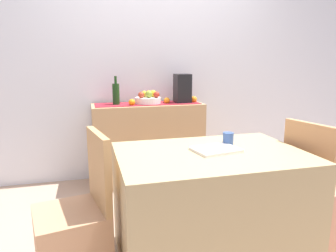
{
  "coord_description": "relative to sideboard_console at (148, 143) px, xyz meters",
  "views": [
    {
      "loc": [
        -0.74,
        -2.28,
        1.3
      ],
      "look_at": [
        -0.05,
        0.35,
        0.73
      ],
      "focal_mm": 33.05,
      "sensor_mm": 36.0,
      "label": 1
    }
  ],
  "objects": [
    {
      "name": "coffee_maker",
      "position": [
        0.38,
        0.0,
        0.59
      ],
      "size": [
        0.16,
        0.18,
        0.31
      ],
      "primitive_type": "cube",
      "color": "black",
      "rests_on": "sideboard_console"
    },
    {
      "name": "orange_loose_near_bowl",
      "position": [
        0.51,
        -0.02,
        0.47
      ],
      "size": [
        0.07,
        0.07,
        0.07
      ],
      "primitive_type": "sphere",
      "color": "orange",
      "rests_on": "sideboard_console"
    },
    {
      "name": "room_wall_rear",
      "position": [
        0.12,
        0.26,
        0.92
      ],
      "size": [
        6.4,
        0.06,
        2.7
      ],
      "primitive_type": "cube",
      "color": "silver",
      "rests_on": "ground"
    },
    {
      "name": "fruit_bowl",
      "position": [
        0.0,
        0.0,
        0.47
      ],
      "size": [
        0.27,
        0.27,
        0.06
      ],
      "primitive_type": "cylinder",
      "color": "white",
      "rests_on": "table_runner"
    },
    {
      "name": "apple_right",
      "position": [
        0.08,
        -0.05,
        0.53
      ],
      "size": [
        0.06,
        0.06,
        0.06
      ],
      "primitive_type": "sphere",
      "color": "#B52C1E",
      "rests_on": "fruit_bowl"
    },
    {
      "name": "dining_table",
      "position": [
        0.12,
        -1.46,
        -0.06
      ],
      "size": [
        1.18,
        0.81,
        0.74
      ],
      "primitive_type": "cube",
      "color": "tan",
      "rests_on": "ground"
    },
    {
      "name": "apple_upper",
      "position": [
        0.07,
        0.04,
        0.54
      ],
      "size": [
        0.07,
        0.07,
        0.07
      ],
      "primitive_type": "sphere",
      "color": "gold",
      "rests_on": "fruit_bowl"
    },
    {
      "name": "open_book",
      "position": [
        0.16,
        -1.44,
        0.32
      ],
      "size": [
        0.31,
        0.26,
        0.02
      ],
      "primitive_type": "cube",
      "rotation": [
        0.0,
        0.0,
        0.19
      ],
      "color": "white",
      "rests_on": "dining_table"
    },
    {
      "name": "table_runner",
      "position": [
        0.0,
        0.0,
        0.43
      ],
      "size": [
        1.1,
        0.32,
        0.01
      ],
      "primitive_type": "cube",
      "color": "maroon",
      "rests_on": "sideboard_console"
    },
    {
      "name": "chair_by_corner",
      "position": [
        0.97,
        -1.46,
        -0.16
      ],
      "size": [
        0.48,
        0.48,
        0.9
      ],
      "color": "tan",
      "rests_on": "ground"
    },
    {
      "name": "chair_near_window",
      "position": [
        -0.73,
        -1.45,
        -0.16
      ],
      "size": [
        0.47,
        0.47,
        0.9
      ],
      "color": "tan",
      "rests_on": "ground"
    },
    {
      "name": "orange_loose_far",
      "position": [
        0.2,
        -0.03,
        0.46
      ],
      "size": [
        0.07,
        0.07,
        0.07
      ],
      "primitive_type": "sphere",
      "color": "orange",
      "rests_on": "sideboard_console"
    },
    {
      "name": "sideboard_console",
      "position": [
        0.0,
        0.0,
        0.0
      ],
      "size": [
        1.17,
        0.42,
        0.86
      ],
      "primitive_type": "cube",
      "color": "tan",
      "rests_on": "ground"
    },
    {
      "name": "ground_plane",
      "position": [
        0.12,
        -0.92,
        -0.44
      ],
      "size": [
        6.4,
        6.4,
        0.02
      ],
      "primitive_type": "cube",
      "color": "tan",
      "rests_on": "ground"
    },
    {
      "name": "orange_loose_mid",
      "position": [
        -0.18,
        -0.09,
        0.46
      ],
      "size": [
        0.07,
        0.07,
        0.07
      ],
      "primitive_type": "sphere",
      "color": "orange",
      "rests_on": "sideboard_console"
    },
    {
      "name": "apple_center",
      "position": [
        -0.07,
        -0.04,
        0.53
      ],
      "size": [
        0.07,
        0.07,
        0.07
      ],
      "primitive_type": "sphere",
      "color": "#B13D25",
      "rests_on": "fruit_bowl"
    },
    {
      "name": "apple_rear",
      "position": [
        0.03,
        0.09,
        0.53
      ],
      "size": [
        0.07,
        0.07,
        0.07
      ],
      "primitive_type": "sphere",
      "color": "red",
      "rests_on": "fruit_bowl"
    },
    {
      "name": "wine_bottle",
      "position": [
        -0.33,
        -0.0,
        0.55
      ],
      "size": [
        0.07,
        0.07,
        0.3
      ],
      "color": "#193A15",
      "rests_on": "sideboard_console"
    },
    {
      "name": "coffee_cup",
      "position": [
        0.3,
        -1.32,
        0.35
      ],
      "size": [
        0.07,
        0.07,
        0.09
      ],
      "primitive_type": "cylinder",
      "color": "#35528D",
      "rests_on": "dining_table"
    },
    {
      "name": "apple_left",
      "position": [
        -0.03,
        0.05,
        0.53
      ],
      "size": [
        0.07,
        0.07,
        0.07
      ],
      "primitive_type": "sphere",
      "color": "gold",
      "rests_on": "fruit_bowl"
    },
    {
      "name": "apple_front",
      "position": [
        0.01,
        -0.03,
        0.54
      ],
      "size": [
        0.08,
        0.08,
        0.08
      ],
      "primitive_type": "sphere",
      "color": "olive",
      "rests_on": "fruit_bowl"
    }
  ]
}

